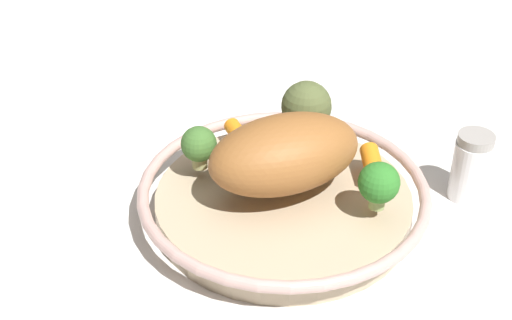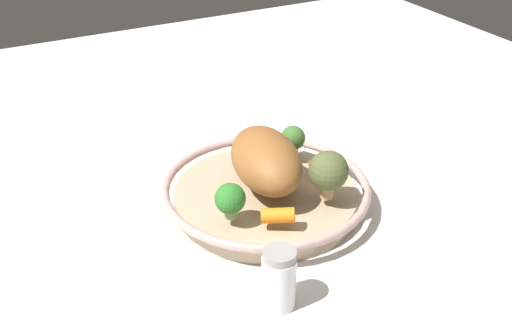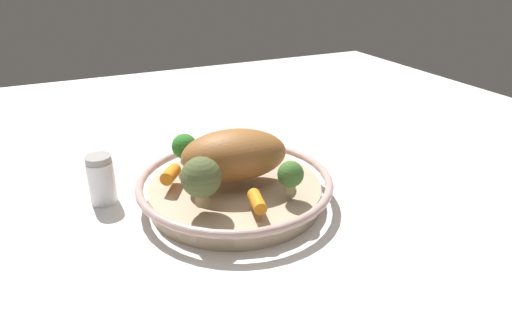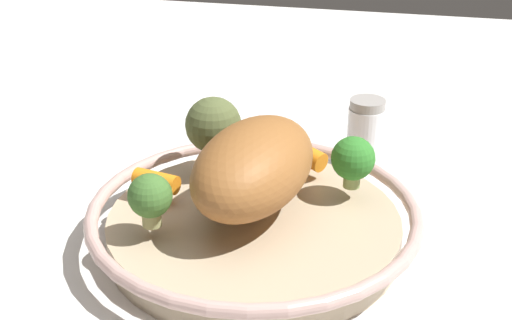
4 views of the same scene
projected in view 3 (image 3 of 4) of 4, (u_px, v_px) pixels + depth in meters
The scene contains 9 objects.
ground_plane at pixel (235, 201), 0.73m from camera, with size 1.83×1.83×0.00m, color silver.
serving_bowl at pixel (235, 188), 0.72m from camera, with size 0.31×0.31×0.04m.
roast_chicken_piece at pixel (235, 154), 0.70m from camera, with size 0.16×0.10×0.08m, color #965D2D.
baby_carrot_near_rim at pixel (171, 174), 0.70m from camera, with size 0.02×0.02×0.04m, color orange.
baby_carrot_right at pixel (257, 201), 0.62m from camera, with size 0.02×0.02×0.04m, color orange.
broccoli_floret_mid at pixel (184, 147), 0.75m from camera, with size 0.04×0.04×0.05m.
broccoli_floret_small at pixel (291, 175), 0.65m from camera, with size 0.04×0.04×0.05m.
broccoli_floret_edge at pixel (201, 178), 0.61m from camera, with size 0.06×0.06×0.07m.
salt_shaker at pixel (102, 180), 0.71m from camera, with size 0.04×0.04×0.08m.
Camera 3 is at (-0.59, 0.24, 0.37)m, focal length 31.31 mm.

